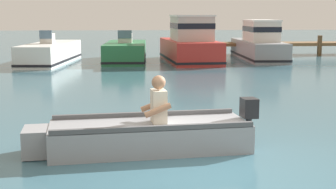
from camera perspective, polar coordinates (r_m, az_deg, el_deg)
ground_plane at (r=6.68m, az=5.82°, el=-9.01°), size 120.00×120.00×0.00m
wooden_dock at (r=26.77m, az=17.21°, el=5.85°), size 14.45×1.57×1.21m
rowboat_with_person at (r=7.52m, az=-2.77°, el=-4.85°), size 3.73×1.44×1.19m
moored_boat_white at (r=21.75m, az=-13.93°, el=4.82°), size 2.13×5.76×1.47m
moored_boat_green at (r=22.03m, az=-5.10°, el=5.09°), size 2.01×4.99×1.44m
moored_boat_red at (r=21.53m, az=2.68°, el=6.02°), size 2.45×5.31×2.12m
moored_boat_grey at (r=23.41m, az=10.86°, el=5.94°), size 1.83×5.96×1.89m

